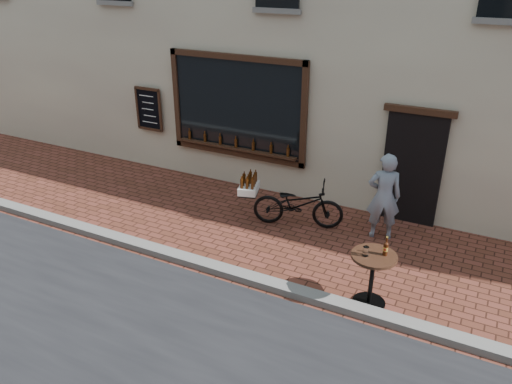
% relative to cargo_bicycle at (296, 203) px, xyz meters
% --- Properties ---
extents(ground, '(90.00, 90.00, 0.00)m').
position_rel_cargo_bicycle_xyz_m(ground, '(-0.02, -2.28, -0.47)').
color(ground, '#54281B').
rests_on(ground, ground).
extents(kerb, '(90.00, 0.25, 0.12)m').
position_rel_cargo_bicycle_xyz_m(kerb, '(-0.02, -2.08, -0.41)').
color(kerb, slate).
rests_on(kerb, ground).
extents(cargo_bicycle, '(2.09, 1.11, 0.98)m').
position_rel_cargo_bicycle_xyz_m(cargo_bicycle, '(0.00, 0.00, 0.00)').
color(cargo_bicycle, black).
rests_on(cargo_bicycle, ground).
extents(bistro_table, '(0.67, 0.67, 1.16)m').
position_rel_cargo_bicycle_xyz_m(bistro_table, '(1.96, -1.77, 0.15)').
color(bistro_table, black).
rests_on(bistro_table, ground).
extents(pedestrian, '(0.70, 0.57, 1.66)m').
position_rel_cargo_bicycle_xyz_m(pedestrian, '(1.59, 0.31, 0.36)').
color(pedestrian, gray).
rests_on(pedestrian, ground).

